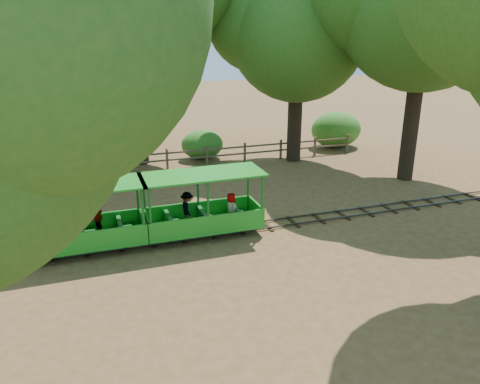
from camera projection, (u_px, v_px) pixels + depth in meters
name	position (u px, v px, depth m)	size (l,w,h in m)	color
ground	(240.00, 230.00, 16.00)	(90.00, 90.00, 0.00)	brown
track	(240.00, 228.00, 15.98)	(22.00, 1.00, 0.10)	#3F3D3A
carriage_front	(81.00, 227.00, 14.18)	(3.95, 1.61, 2.05)	#1F9021
carriage_rear	(203.00, 213.00, 15.34)	(3.95, 1.61, 2.05)	#1F9021
oak_ne	(297.00, 25.00, 22.21)	(8.30, 7.30, 9.64)	#2D2116
fence	(187.00, 156.00, 22.94)	(18.10, 0.10, 1.00)	brown
shrub_west	(80.00, 151.00, 22.47)	(2.67, 2.05, 1.85)	#2D6B1E
shrub_mid_w	(87.00, 147.00, 22.52)	(3.19, 2.45, 2.21)	#2D6B1E
shrub_mid_e	(202.00, 145.00, 24.38)	(2.20, 1.69, 1.53)	#2D6B1E
shrub_east	(336.00, 129.00, 26.70)	(2.94, 2.26, 2.04)	#2D6B1E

